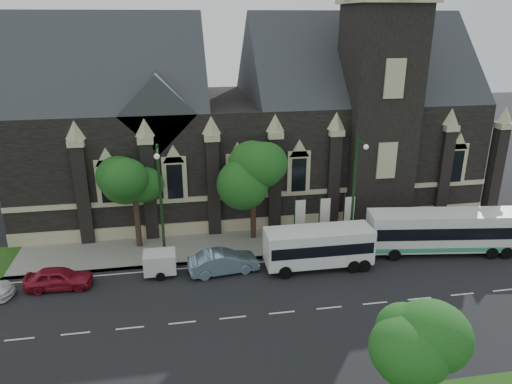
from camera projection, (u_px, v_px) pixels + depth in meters
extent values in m
plane|color=black|center=(233.00, 318.00, 28.51)|extent=(160.00, 160.00, 0.00)
cube|color=gray|center=(218.00, 246.00, 37.28)|extent=(80.00, 5.00, 0.15)
cube|color=black|center=(248.00, 150.00, 45.48)|extent=(40.00, 15.00, 10.00)
cube|color=#2E3136|center=(113.00, 101.00, 41.84)|extent=(16.00, 15.00, 15.00)
cube|color=#2E3136|center=(351.00, 94.00, 45.36)|extent=(20.00, 15.00, 15.00)
cube|color=#2E3136|center=(158.00, 109.00, 38.32)|extent=(6.00, 6.00, 6.00)
cube|color=black|center=(376.00, 117.00, 40.15)|extent=(5.50, 5.50, 18.00)
cube|color=tan|center=(262.00, 195.00, 39.12)|extent=(40.00, 0.22, 0.40)
cube|color=tan|center=(262.00, 224.00, 40.01)|extent=(40.00, 0.25, 1.20)
cube|color=black|center=(238.00, 178.00, 38.12)|extent=(1.20, 0.12, 2.80)
sphere|color=#184D18|center=(409.00, 346.00, 19.14)|extent=(3.20, 3.20, 3.20)
sphere|color=#184D18|center=(417.00, 323.00, 19.59)|extent=(2.40, 2.40, 2.40)
cylinder|color=black|center=(253.00, 216.00, 38.03)|extent=(0.44, 0.44, 3.96)
sphere|color=#184D18|center=(253.00, 173.00, 36.77)|extent=(3.84, 3.84, 3.84)
sphere|color=#184D18|center=(261.00, 161.00, 37.30)|extent=(2.88, 2.88, 2.88)
cylinder|color=black|center=(138.00, 224.00, 36.59)|extent=(0.44, 0.44, 3.96)
sphere|color=#184D18|center=(134.00, 180.00, 35.35)|extent=(3.68, 3.68, 3.68)
sphere|color=#184D18|center=(143.00, 168.00, 35.87)|extent=(2.76, 2.76, 2.76)
cylinder|color=#163217|center=(353.00, 195.00, 35.32)|extent=(0.20, 0.20, 9.00)
cylinder|color=#163217|center=(362.00, 143.00, 33.14)|extent=(0.10, 1.60, 0.10)
sphere|color=silver|center=(366.00, 147.00, 32.43)|extent=(0.36, 0.36, 0.36)
cylinder|color=#163217|center=(161.00, 207.00, 33.08)|extent=(0.20, 0.20, 9.00)
cylinder|color=#163217|center=(157.00, 152.00, 30.90)|extent=(0.10, 1.60, 0.10)
sphere|color=silver|center=(157.00, 157.00, 30.19)|extent=(0.36, 0.36, 0.36)
cylinder|color=#163217|center=(294.00, 221.00, 37.11)|extent=(0.10, 0.10, 4.00)
cube|color=white|center=(300.00, 213.00, 36.98)|extent=(0.80, 0.04, 2.20)
cylinder|color=#163217|center=(319.00, 219.00, 37.43)|extent=(0.10, 0.10, 4.00)
cube|color=white|center=(325.00, 212.00, 37.30)|extent=(0.80, 0.04, 2.20)
cylinder|color=#163217|center=(343.00, 217.00, 37.75)|extent=(0.10, 0.10, 4.00)
cube|color=white|center=(349.00, 210.00, 37.62)|extent=(0.80, 0.04, 2.20)
cube|color=silver|center=(443.00, 230.00, 35.84)|extent=(11.45, 3.83, 2.83)
cube|color=black|center=(443.00, 228.00, 35.79)|extent=(11.01, 3.80, 0.92)
cube|color=#369567|center=(441.00, 243.00, 36.23)|extent=(11.00, 3.79, 0.35)
cylinder|color=black|center=(394.00, 255.00, 35.10)|extent=(0.93, 0.40, 0.90)
cylinder|color=black|center=(385.00, 241.00, 37.29)|extent=(0.93, 0.40, 0.90)
cylinder|color=black|center=(492.00, 253.00, 35.35)|extent=(0.93, 0.40, 0.90)
cylinder|color=black|center=(477.00, 239.00, 37.54)|extent=(0.93, 0.40, 0.90)
cylinder|color=black|center=(507.00, 253.00, 35.39)|extent=(0.93, 0.40, 0.90)
cylinder|color=black|center=(491.00, 239.00, 37.58)|extent=(0.93, 0.40, 0.90)
cube|color=white|center=(318.00, 246.00, 33.76)|extent=(7.60, 2.42, 2.48)
cube|color=black|center=(319.00, 244.00, 33.72)|extent=(7.30, 2.46, 0.82)
cylinder|color=black|center=(285.00, 272.00, 32.67)|extent=(0.90, 0.28, 0.90)
cylinder|color=black|center=(278.00, 256.00, 34.88)|extent=(0.90, 0.28, 0.90)
cylinder|color=black|center=(354.00, 267.00, 33.44)|extent=(0.90, 0.28, 0.90)
cylinder|color=black|center=(342.00, 251.00, 35.64)|extent=(0.90, 0.28, 0.90)
cylinder|color=black|center=(364.00, 266.00, 33.55)|extent=(0.90, 0.28, 0.90)
cylinder|color=black|center=(352.00, 250.00, 35.76)|extent=(0.90, 0.28, 0.90)
cube|color=silver|center=(160.00, 262.00, 32.97)|extent=(2.20, 1.65, 1.42)
cylinder|color=black|center=(160.00, 276.00, 32.45)|extent=(0.61, 0.22, 0.61)
cylinder|color=black|center=(161.00, 265.00, 33.97)|extent=(0.61, 0.22, 0.61)
cylinder|color=black|center=(181.00, 265.00, 33.34)|extent=(1.31, 0.09, 0.08)
imported|color=#7291A4|center=(223.00, 262.00, 33.35)|extent=(5.07, 2.30, 1.61)
imported|color=maroon|center=(59.00, 278.00, 31.42)|extent=(4.36, 1.90, 1.46)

